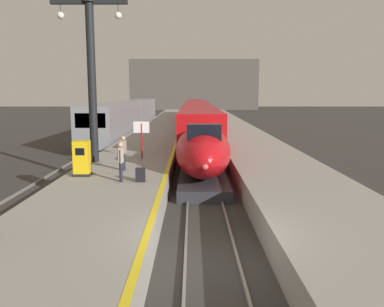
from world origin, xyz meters
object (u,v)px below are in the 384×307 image
Objects in this scene: station_column_mid at (90,64)px; departure_info_board at (140,132)px; passenger_mid_platform at (122,150)px; passenger_near_edge at (119,159)px; regional_train_adjacent at (128,115)px; rolling_suitcase at (139,175)px; ticket_machine_yellow at (81,160)px; highspeed_train_main at (196,118)px.

station_column_mid reaches higher than departure_info_board.
passenger_near_edge is at bearing -82.99° from passenger_mid_platform.
passenger_near_edge is at bearing -81.68° from regional_train_adjacent.
rolling_suitcase is 0.46× the size of departure_info_board.
regional_train_adjacent reaches higher than ticket_machine_yellow.
highspeed_train_main is 26.99× the size of departure_info_board.
passenger_mid_platform is (-0.30, 2.45, 0.00)m from passenger_near_edge.
ticket_machine_yellow is at bearing -84.67° from station_column_mid.
highspeed_train_main is 8.65m from regional_train_adjacent.
regional_train_adjacent is 29.85m from ticket_machine_yellow.
departure_info_board is at bearing 23.58° from station_column_mid.
highspeed_train_main is 6.60× the size of station_column_mid.
regional_train_adjacent is 21.66× the size of passenger_mid_platform.
rolling_suitcase is 0.61× the size of ticket_machine_yellow.
highspeed_train_main reaches higher than passenger_mid_platform.
highspeed_train_main is 33.86× the size of passenger_mid_platform.
passenger_near_edge is (2.33, -4.96, -4.26)m from station_column_mid.
passenger_near_edge is 0.80× the size of departure_info_board.
passenger_near_edge reaches higher than rolling_suitcase.
passenger_near_edge is 1.00× the size of passenger_mid_platform.
passenger_near_edge is 2.47m from passenger_mid_platform.
departure_info_board is at bearing 88.77° from passenger_near_edge.
departure_info_board reaches higher than ticket_machine_yellow.
highspeed_train_main is 35.76× the size of ticket_machine_yellow.
passenger_mid_platform is 1.06× the size of ticket_machine_yellow.
highspeed_train_main is at bearing 84.39° from rolling_suitcase.
passenger_mid_platform is (2.02, -2.51, -4.26)m from station_column_mid.
station_column_mid is at bearing 95.33° from ticket_machine_yellow.
regional_train_adjacent is 31.28m from passenger_near_edge.
regional_train_adjacent is at bearing 99.80° from rolling_suitcase.
station_column_mid reaches higher than passenger_near_edge.
highspeed_train_main is 33.86× the size of passenger_near_edge.
departure_info_board is (2.46, 1.07, -3.75)m from station_column_mid.
regional_train_adjacent is 37.27× the size of rolling_suitcase.
rolling_suitcase is at bearing -95.61° from highspeed_train_main.
highspeed_train_main is 28.14m from passenger_near_edge.
ticket_machine_yellow is at bearing 148.49° from passenger_near_edge.
rolling_suitcase is (0.83, -0.04, -0.69)m from passenger_near_edge.
passenger_mid_platform is at bearing 36.49° from ticket_machine_yellow.
regional_train_adjacent is at bearing 100.58° from departure_info_board.
passenger_mid_platform is 1.72× the size of rolling_suitcase.
passenger_near_edge is at bearing -97.30° from highspeed_train_main.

